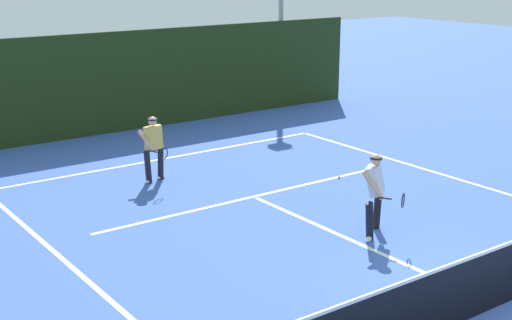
{
  "coord_description": "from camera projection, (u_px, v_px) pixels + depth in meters",
  "views": [
    {
      "loc": [
        -9.03,
        -6.01,
        5.25
      ],
      "look_at": [
        -0.23,
        6.11,
        1.0
      ],
      "focal_mm": 50.55,
      "sensor_mm": 36.0,
      "label": 1
    }
  ],
  "objects": [
    {
      "name": "court_line_centre",
      "position": [
        355.0,
        242.0,
        13.7
      ],
      "size": [
        0.1,
        6.4,
        0.01
      ],
      "primitive_type": "cube",
      "color": "white",
      "rests_on": "ground_plane"
    },
    {
      "name": "court_line_baseline_far",
      "position": [
        167.0,
        158.0,
        19.39
      ],
      "size": [
        9.64,
        0.1,
        0.01
      ],
      "primitive_type": "cube",
      "color": "white",
      "rests_on": "ground_plane"
    },
    {
      "name": "back_fence_windscreen",
      "position": [
        107.0,
        83.0,
        21.77
      ],
      "size": [
        18.83,
        0.12,
        3.07
      ],
      "primitive_type": "cube",
      "color": "#203213",
      "rests_on": "ground_plane"
    },
    {
      "name": "player_far",
      "position": [
        154.0,
        146.0,
        17.19
      ],
      "size": [
        0.69,
        0.9,
        1.6
      ],
      "rotation": [
        0.0,
        0.0,
        3.44
      ],
      "color": "black",
      "rests_on": "ground_plane"
    },
    {
      "name": "court_line_service",
      "position": [
        254.0,
        197.0,
        16.29
      ],
      "size": [
        7.86,
        0.1,
        0.01
      ],
      "primitive_type": "cube",
      "color": "white",
      "rests_on": "ground_plane"
    },
    {
      "name": "player_near",
      "position": [
        375.0,
        191.0,
        13.86
      ],
      "size": [
        1.0,
        1.1,
        1.63
      ],
      "rotation": [
        0.0,
        0.0,
        3.73
      ],
      "color": "black",
      "rests_on": "ground_plane"
    },
    {
      "name": "tennis_ball",
      "position": [
        339.0,
        177.0,
        17.62
      ],
      "size": [
        0.07,
        0.07,
        0.07
      ],
      "primitive_type": "sphere",
      "color": "#D1E033",
      "rests_on": "ground_plane"
    },
    {
      "name": "tennis_net",
      "position": [
        501.0,
        274.0,
        11.07
      ],
      "size": [
        10.57,
        0.09,
        1.09
      ],
      "color": "#1E4723",
      "rests_on": "ground_plane"
    },
    {
      "name": "ground_plane",
      "position": [
        498.0,
        306.0,
        11.21
      ],
      "size": [
        80.0,
        80.0,
        0.0
      ],
      "primitive_type": "plane",
      "color": "#3F61BC"
    }
  ]
}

